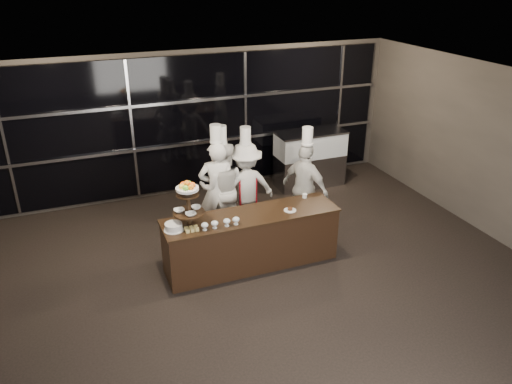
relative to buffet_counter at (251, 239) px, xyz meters
name	(u,v)px	position (x,y,z in m)	size (l,w,h in m)	color
room	(293,234)	(-0.11, -1.72, 1.03)	(10.00, 10.00, 10.00)	black
window_wall	(191,124)	(-0.11, 3.21, 1.04)	(8.60, 0.10, 2.80)	black
buffet_counter	(251,239)	(0.00, 0.00, 0.00)	(2.84, 0.74, 0.92)	black
display_stand	(188,201)	(-1.00, 0.00, 0.87)	(0.48, 0.48, 0.74)	black
compotes	(221,222)	(-0.58, -0.22, 0.54)	(0.60, 0.11, 0.12)	silver
layer_cake	(174,227)	(-1.25, -0.05, 0.51)	(0.30, 0.30, 0.11)	white
pastry_squares	(192,229)	(-1.01, -0.17, 0.48)	(0.19, 0.13, 0.05)	#E9CF72
small_plate	(290,210)	(0.63, -0.10, 0.47)	(0.20, 0.20, 0.05)	white
chef_cup	(305,196)	(1.07, 0.25, 0.49)	(0.08, 0.08, 0.07)	white
display_case	(310,156)	(2.37, 2.58, 0.22)	(1.52, 0.66, 1.24)	#A5A5AA
chef_a	(218,189)	(-0.20, 1.12, 0.46)	(0.75, 0.61, 2.10)	white
chef_b	(223,188)	(-0.08, 1.22, 0.42)	(1.04, 0.94, 2.04)	silver
chef_c	(246,186)	(0.37, 1.23, 0.38)	(1.08, 0.63, 1.96)	white
chef_d	(305,188)	(1.32, 0.73, 0.40)	(0.79, 1.07, 1.99)	silver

